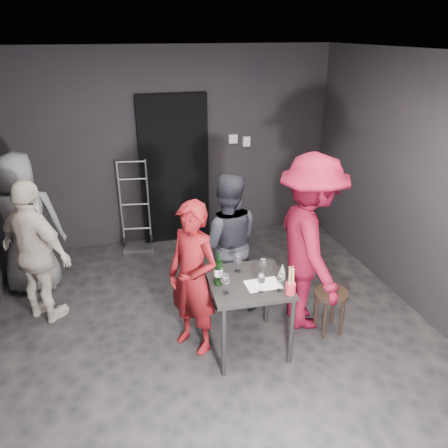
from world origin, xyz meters
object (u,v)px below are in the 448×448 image
object	(u,v)px
server_red	(193,278)
bystander_grey	(24,216)
man_maroon	(311,226)
stool	(330,300)
tasting_table	(248,290)
breadstick_cup	(291,281)
hand_truck	(137,232)
bystander_cream	(36,250)
wine_bottle	(218,272)
woman_black	(227,241)

from	to	relation	value
server_red	bystander_grey	bearing A→B (deg)	-171.15
man_maroon	stool	bearing A→B (deg)	-139.43
tasting_table	breadstick_cup	size ratio (longest dim) A/B	2.67
hand_truck	stool	size ratio (longest dim) A/B	2.70
tasting_table	bystander_cream	xyz separation A→B (m)	(-1.94, 1.02, 0.16)
hand_truck	bystander_grey	xyz separation A→B (m)	(-1.28, -0.77, 0.70)
tasting_table	breadstick_cup	distance (m)	0.47
stool	bystander_grey	size ratio (longest dim) A/B	0.25
hand_truck	server_red	bearing A→B (deg)	-72.36
tasting_table	bystander_grey	size ratio (longest dim) A/B	0.40
wine_bottle	bystander_cream	bearing A→B (deg)	148.90
hand_truck	man_maroon	world-z (taller)	man_maroon
wine_bottle	stool	bearing A→B (deg)	-0.02
wine_bottle	man_maroon	bearing A→B (deg)	13.05
hand_truck	woman_black	bearing A→B (deg)	-54.63
stool	server_red	world-z (taller)	server_red
bystander_grey	stool	bearing A→B (deg)	150.81
hand_truck	stool	bearing A→B (deg)	-46.00
server_red	man_maroon	size ratio (longest dim) A/B	0.68
man_maroon	hand_truck	bearing A→B (deg)	39.77
woman_black	bystander_cream	bearing A→B (deg)	5.33
server_red	bystander_cream	world-z (taller)	bystander_cream
hand_truck	tasting_table	bearing A→B (deg)	-62.25
bystander_cream	server_red	bearing A→B (deg)	-168.51
tasting_table	bystander_grey	xyz separation A→B (m)	(-2.13, 1.70, 0.28)
server_red	man_maroon	world-z (taller)	man_maroon
server_red	breadstick_cup	size ratio (longest dim) A/B	5.45
bystander_cream	wine_bottle	bearing A→B (deg)	-168.83
woman_black	bystander_cream	xyz separation A→B (m)	(-1.95, 0.25, 0.02)
woman_black	breadstick_cup	distance (m)	1.10
tasting_table	server_red	world-z (taller)	server_red
man_maroon	tasting_table	bearing A→B (deg)	113.44
bystander_grey	woman_black	bearing A→B (deg)	156.36
tasting_table	woman_black	distance (m)	0.78
bystander_cream	bystander_grey	size ratio (longest dim) A/B	0.88
tasting_table	bystander_grey	bearing A→B (deg)	141.37
hand_truck	stool	xyz separation A→B (m)	(1.73, -2.45, 0.15)
stool	woman_black	distance (m)	1.23
hand_truck	man_maroon	xyz separation A→B (m)	(1.57, -2.22, 0.89)
bystander_cream	wine_bottle	world-z (taller)	bystander_cream
woman_black	stool	bearing A→B (deg)	152.22
bystander_cream	bystander_grey	distance (m)	0.72
hand_truck	server_red	xyz separation A→B (m)	(0.36, -2.32, 0.54)
server_red	man_maroon	xyz separation A→B (m)	(1.20, 0.09, 0.35)
bystander_grey	breadstick_cup	distance (m)	3.14
stool	woman_black	xyz separation A→B (m)	(-0.88, 0.75, 0.42)
man_maroon	breadstick_cup	distance (m)	0.73
bystander_cream	bystander_grey	bearing A→B (deg)	-32.46
tasting_table	stool	bearing A→B (deg)	0.86
bystander_cream	bystander_grey	xyz separation A→B (m)	(-0.19, 0.68, 0.11)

